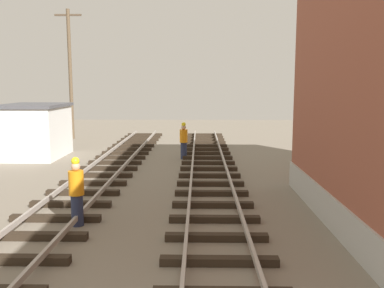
{
  "coord_description": "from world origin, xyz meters",
  "views": [
    {
      "loc": [
        0.09,
        -4.19,
        3.77
      ],
      "look_at": [
        -0.14,
        9.24,
        1.84
      ],
      "focal_mm": 39.04,
      "sensor_mm": 36.0,
      "label": 1
    }
  ],
  "objects_px": {
    "control_hut": "(35,131)",
    "track_worker_distant": "(184,141)",
    "track_worker_foreground": "(77,192)",
    "utility_pole_far": "(70,72)"
  },
  "relations": [
    {
      "from": "utility_pole_far",
      "to": "control_hut",
      "type": "bearing_deg",
      "value": -87.75
    },
    {
      "from": "control_hut",
      "to": "track_worker_distant",
      "type": "relative_size",
      "value": 2.03
    },
    {
      "from": "control_hut",
      "to": "track_worker_distant",
      "type": "distance_m",
      "value": 7.75
    },
    {
      "from": "control_hut",
      "to": "track_worker_distant",
      "type": "bearing_deg",
      "value": -3.1
    },
    {
      "from": "control_hut",
      "to": "track_worker_foreground",
      "type": "bearing_deg",
      "value": -63.51
    },
    {
      "from": "track_worker_distant",
      "to": "control_hut",
      "type": "bearing_deg",
      "value": 176.9
    },
    {
      "from": "control_hut",
      "to": "track_worker_distant",
      "type": "xyz_separation_m",
      "value": [
        7.72,
        -0.42,
        -0.46
      ]
    },
    {
      "from": "control_hut",
      "to": "track_worker_distant",
      "type": "height_order",
      "value": "control_hut"
    },
    {
      "from": "utility_pole_far",
      "to": "track_worker_distant",
      "type": "xyz_separation_m",
      "value": [
        8.01,
        -7.81,
        -3.63
      ]
    },
    {
      "from": "control_hut",
      "to": "utility_pole_far",
      "type": "xyz_separation_m",
      "value": [
        -0.29,
        7.39,
        3.17
      ]
    }
  ]
}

